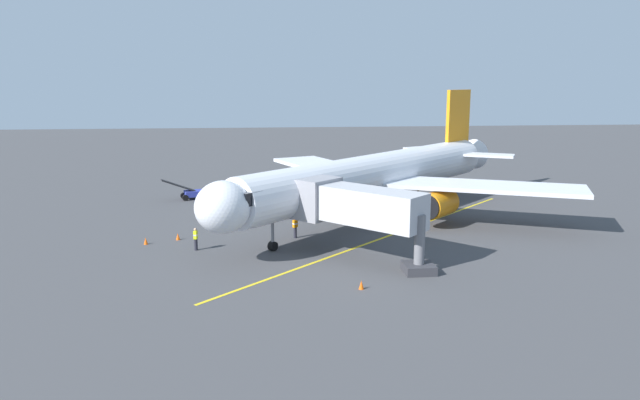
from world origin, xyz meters
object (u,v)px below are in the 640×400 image
Objects in this scene: safety_cone_nose_left at (178,236)px; ground_crew_wing_walker at (295,227)px; airplane at (378,175)px; belt_loader_near_nose at (192,193)px; jet_bridge at (351,206)px; safety_cone_wing_port at (146,241)px; ground_crew_marshaller at (196,239)px; safety_cone_nose_right at (361,285)px.

ground_crew_wing_walker is at bearing 177.73° from safety_cone_nose_left.
belt_loader_near_nose is (17.93, -10.86, -3.29)m from airplane.
airplane is 3.47× the size of jet_bridge.
ground_crew_wing_walker is at bearing -176.43° from safety_cone_wing_port.
ground_crew_marshaller reaches higher than safety_cone_nose_right.
airplane is at bearing -161.62° from safety_cone_nose_left.
airplane is 7.02× the size of belt_loader_near_nose.
ground_crew_marshaller is 3.61m from safety_cone_nose_left.
safety_cone_wing_port is (19.64, 6.86, -3.73)m from airplane.
belt_loader_near_nose is at bearing -59.68° from ground_crew_wing_walker.
jet_bridge is 5.60× the size of ground_crew_wing_walker.
ground_crew_marshaller is at bearing 29.63° from airplane.
jet_bridge reaches higher than safety_cone_nose_right.
jet_bridge reaches higher than safety_cone_wing_port.
safety_cone_nose_left is 1.00× the size of safety_cone_nose_right.
safety_cone_nose_right is at bearing 134.66° from safety_cone_nose_left.
belt_loader_near_nose is 16.64m from safety_cone_nose_left.
safety_cone_wing_port is (11.65, 0.73, -0.61)m from ground_crew_wing_walker.
ground_crew_wing_walker is 3.11× the size of safety_cone_wing_port.
airplane reaches higher than jet_bridge.
ground_crew_marshaller and ground_crew_wing_walker have the same top height.
jet_bridge is 11.95m from ground_crew_marshaller.
airplane is 18.64m from safety_cone_nose_left.
ground_crew_wing_walker is 3.11× the size of safety_cone_nose_right.
ground_crew_marshaller is at bearing 118.96° from safety_cone_nose_left.
ground_crew_wing_walker is 12.79m from safety_cone_nose_right.
safety_cone_wing_port is (14.89, -11.63, 0.00)m from safety_cone_nose_right.
ground_crew_marshaller is 0.36× the size of belt_loader_near_nose.
airplane is 12.50m from jet_bridge.
airplane is at bearing -104.42° from safety_cone_nose_right.
jet_bridge is 16.41m from safety_cone_wing_port.
ground_crew_wing_walker is (7.99, 6.13, -3.12)m from airplane.
safety_cone_wing_port is at bearing 25.40° from safety_cone_nose_left.
safety_cone_nose_left is (-0.60, 16.62, -0.44)m from belt_loader_near_nose.
safety_cone_nose_right is at bearing 138.47° from ground_crew_marshaller.
belt_loader_near_nose is 17.81m from safety_cone_wing_port.
safety_cone_nose_right and safety_cone_wing_port have the same top height.
ground_crew_wing_walker is at bearing -160.16° from ground_crew_marshaller.
safety_cone_nose_left is (1.72, -3.12, -0.61)m from ground_crew_marshaller.
safety_cone_nose_left is at bearing 18.38° from airplane.
belt_loader_near_nose is 32.17m from safety_cone_nose_right.
safety_cone_wing_port is (15.28, -4.85, -3.49)m from jet_bridge.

